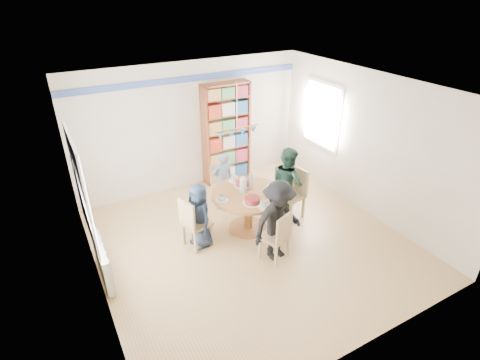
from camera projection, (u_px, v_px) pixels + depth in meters
ground at (251, 242)px, 6.57m from camera, size 5.00×5.00×0.00m
room_shell at (213, 141)px, 6.36m from camera, size 5.00×5.00×5.00m
radiator at (102, 260)px, 5.61m from camera, size 0.12×1.00×0.60m
dining_table at (248, 203)px, 6.68m from camera, size 1.30×1.30×0.75m
chair_left at (193, 221)px, 6.22m from camera, size 0.51×0.51×0.95m
chair_right at (294, 191)px, 7.08m from camera, size 0.51×0.51×0.99m
chair_far at (221, 183)px, 7.53m from camera, size 0.42×0.42×0.84m
chair_near at (278, 235)px, 5.93m from camera, size 0.51×0.51×0.90m
person_left at (200, 216)px, 6.26m from camera, size 0.45×0.62×1.16m
person_right at (287, 183)px, 7.01m from camera, size 0.55×0.70×1.42m
person_far at (223, 181)px, 7.35m from camera, size 0.46×0.33×1.18m
person_near at (278, 221)px, 5.91m from camera, size 0.96×0.62×1.40m
bookshelf at (226, 134)px, 8.18m from camera, size 1.06×0.32×2.22m
tableware at (246, 189)px, 6.56m from camera, size 1.24×1.24×0.33m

